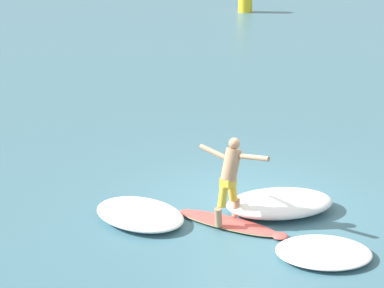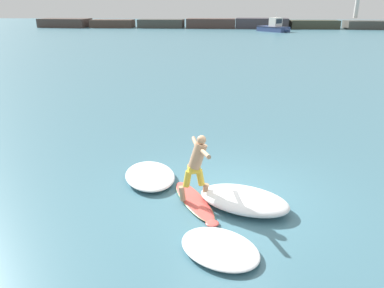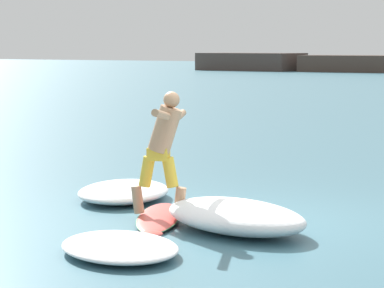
% 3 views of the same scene
% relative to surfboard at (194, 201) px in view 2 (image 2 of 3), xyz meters
% --- Properties ---
extents(ground_plane, '(200.00, 200.00, 0.00)m').
position_rel_surfboard_xyz_m(ground_plane, '(0.80, 0.42, -0.04)').
color(ground_plane, '#41707F').
extents(rock_jetty_breakwater, '(62.04, 5.45, 5.08)m').
position_rel_surfboard_xyz_m(rock_jetty_breakwater, '(-3.12, 62.42, 0.73)').
color(rock_jetty_breakwater, '#463A35').
rests_on(rock_jetty_breakwater, ground).
extents(surfboard, '(1.39, 2.14, 0.22)m').
position_rel_surfboard_xyz_m(surfboard, '(0.00, 0.00, 0.00)').
color(surfboard, '#DA5149').
rests_on(surfboard, ground).
extents(surfer, '(0.77, 1.44, 1.55)m').
position_rel_surfboard_xyz_m(surfer, '(0.05, 0.05, 0.94)').
color(surfer, tan).
rests_on(surfer, surfboard).
extents(fishing_boat_near_jetty, '(5.01, 5.32, 2.99)m').
position_rel_surfboard_xyz_m(fishing_boat_near_jetty, '(7.92, 54.59, 0.61)').
color(fishing_boat_near_jetty, '#354677').
rests_on(fishing_boat_near_jetty, ground).
extents(wave_foam_at_tail, '(2.37, 1.90, 0.36)m').
position_rel_surfboard_xyz_m(wave_foam_at_tail, '(1.13, -0.09, 0.14)').
color(wave_foam_at_tail, white).
rests_on(wave_foam_at_tail, ground).
extents(wave_foam_at_nose, '(1.81, 2.14, 0.25)m').
position_rel_surfboard_xyz_m(wave_foam_at_nose, '(-1.25, 1.08, 0.08)').
color(wave_foam_at_nose, white).
rests_on(wave_foam_at_nose, ground).
extents(wave_foam_beside, '(1.98, 1.89, 0.17)m').
position_rel_surfboard_xyz_m(wave_foam_beside, '(0.62, -1.77, 0.05)').
color(wave_foam_beside, white).
rests_on(wave_foam_beside, ground).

